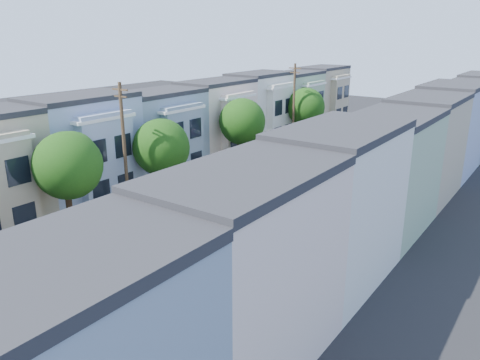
# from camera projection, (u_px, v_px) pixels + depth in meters

# --- Properties ---
(ground) EXTENTS (160.00, 160.00, 0.00)m
(ground) POSITION_uv_depth(u_px,v_px,m) (170.00, 241.00, 31.83)
(ground) COLOR black
(ground) RESTS_ON ground
(road_slab) EXTENTS (12.00, 70.00, 0.02)m
(road_slab) POSITION_uv_depth(u_px,v_px,m) (282.00, 185.00, 43.46)
(road_slab) COLOR black
(road_slab) RESTS_ON ground
(curb_left) EXTENTS (0.30, 70.00, 0.15)m
(curb_left) POSITION_uv_depth(u_px,v_px,m) (230.00, 173.00, 46.79)
(curb_left) COLOR gray
(curb_left) RESTS_ON ground
(curb_right) EXTENTS (0.30, 70.00, 0.15)m
(curb_right) POSITION_uv_depth(u_px,v_px,m) (343.00, 197.00, 40.08)
(curb_right) COLOR gray
(curb_right) RESTS_ON ground
(sidewalk_left) EXTENTS (2.60, 70.00, 0.15)m
(sidewalk_left) POSITION_uv_depth(u_px,v_px,m) (220.00, 171.00, 47.51)
(sidewalk_left) COLOR gray
(sidewalk_left) RESTS_ON ground
(sidewalk_right) EXTENTS (2.60, 70.00, 0.15)m
(sidewalk_right) POSITION_uv_depth(u_px,v_px,m) (358.00, 200.00, 39.36)
(sidewalk_right) COLOR gray
(sidewalk_right) RESTS_ON ground
(centerline) EXTENTS (0.12, 70.00, 0.01)m
(centerline) POSITION_uv_depth(u_px,v_px,m) (282.00, 185.00, 43.46)
(centerline) COLOR gold
(centerline) RESTS_ON ground
(townhouse_row_left) EXTENTS (5.00, 70.00, 8.50)m
(townhouse_row_left) POSITION_uv_depth(u_px,v_px,m) (192.00, 166.00, 49.64)
(townhouse_row_left) COLOR #98B48D
(townhouse_row_left) RESTS_ON ground
(townhouse_row_right) EXTENTS (5.00, 70.00, 8.50)m
(townhouse_row_right) POSITION_uv_depth(u_px,v_px,m) (403.00, 211.00, 37.28)
(townhouse_row_right) COLOR #98B48D
(townhouse_row_right) RESTS_ON ground
(tree_b) EXTENTS (4.63, 4.63, 7.34)m
(tree_b) POSITION_uv_depth(u_px,v_px,m) (67.00, 166.00, 31.48)
(tree_b) COLOR black
(tree_b) RESTS_ON ground
(tree_c) EXTENTS (4.70, 4.70, 6.91)m
(tree_c) POSITION_uv_depth(u_px,v_px,m) (160.00, 147.00, 38.42)
(tree_c) COLOR black
(tree_c) RESTS_ON ground
(tree_d) EXTENTS (4.70, 4.70, 7.32)m
(tree_d) POSITION_uv_depth(u_px,v_px,m) (241.00, 122.00, 47.22)
(tree_d) COLOR black
(tree_d) RESTS_ON ground
(tree_e) EXTENTS (4.70, 4.70, 7.11)m
(tree_e) POSITION_uv_depth(u_px,v_px,m) (305.00, 107.00, 57.84)
(tree_e) COLOR black
(tree_e) RESTS_ON ground
(tree_far_r) EXTENTS (3.04, 3.04, 5.27)m
(tree_far_r) POSITION_uv_depth(u_px,v_px,m) (410.00, 129.00, 50.01)
(tree_far_r) COLOR black
(tree_far_r) RESTS_ON ground
(utility_pole_near) EXTENTS (1.60, 0.26, 10.00)m
(utility_pole_near) POSITION_uv_depth(u_px,v_px,m) (124.00, 149.00, 35.32)
(utility_pole_near) COLOR #42301E
(utility_pole_near) RESTS_ON ground
(utility_pole_far) EXTENTS (1.60, 0.26, 10.00)m
(utility_pole_far) POSITION_uv_depth(u_px,v_px,m) (294.00, 107.00, 55.48)
(utility_pole_far) COLOR #42301E
(utility_pole_far) RESTS_ON ground
(fedex_truck) EXTENTS (2.38, 6.19, 2.97)m
(fedex_truck) POSITION_uv_depth(u_px,v_px,m) (165.00, 234.00, 28.87)
(fedex_truck) COLOR silver
(fedex_truck) RESTS_ON ground
(lead_sedan) EXTENTS (2.58, 5.12, 1.39)m
(lead_sedan) POSITION_uv_depth(u_px,v_px,m) (246.00, 208.00, 35.88)
(lead_sedan) COLOR black
(lead_sedan) RESTS_ON ground
(parked_left_b) EXTENTS (2.78, 5.33, 1.43)m
(parked_left_b) POSITION_uv_depth(u_px,v_px,m) (11.00, 259.00, 27.80)
(parked_left_b) COLOR black
(parked_left_b) RESTS_ON ground
(parked_left_c) EXTENTS (2.20, 4.45, 1.29)m
(parked_left_c) POSITION_uv_depth(u_px,v_px,m) (111.00, 220.00, 33.64)
(parked_left_c) COLOR #A7A8BA
(parked_left_c) RESTS_ON ground
(parked_left_d) EXTENTS (1.77, 4.26, 1.39)m
(parked_left_d) POSITION_uv_depth(u_px,v_px,m) (232.00, 172.00, 44.99)
(parked_left_d) COLOR #3C0705
(parked_left_d) RESTS_ON ground
(parked_right_a) EXTENTS (2.89, 5.54, 1.49)m
(parked_right_a) POSITION_uv_depth(u_px,v_px,m) (154.00, 294.00, 24.04)
(parked_right_a) COLOR #31353A
(parked_right_a) RESTS_ON ground
(parked_right_b) EXTENTS (2.89, 5.70, 1.54)m
(parked_right_b) POSITION_uv_depth(u_px,v_px,m) (188.00, 273.00, 26.04)
(parked_right_b) COLOR #B9B8C4
(parked_right_b) RESTS_ON ground
(parked_right_c) EXTENTS (1.82, 4.66, 1.50)m
(parked_right_c) POSITION_uv_depth(u_px,v_px,m) (341.00, 182.00, 42.03)
(parked_right_c) COLOR black
(parked_right_c) RESTS_ON ground
(parked_right_d) EXTENTS (2.28, 5.06, 1.50)m
(parked_right_d) POSITION_uv_depth(u_px,v_px,m) (382.00, 157.00, 50.45)
(parked_right_d) COLOR black
(parked_right_d) RESTS_ON ground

